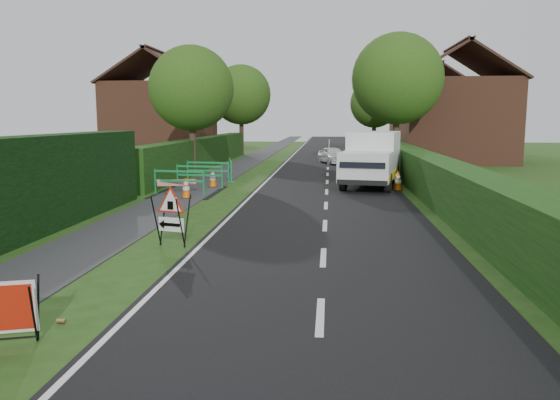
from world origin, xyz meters
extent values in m
plane|color=#224614|center=(0.00, 0.00, 0.00)|extent=(120.00, 120.00, 0.00)
cube|color=black|center=(2.50, 35.00, 0.00)|extent=(6.00, 90.00, 0.02)
cube|color=#2D2D30|center=(-3.00, 35.00, 0.01)|extent=(2.00, 90.00, 0.02)
cube|color=#14380F|center=(-5.00, 22.00, 0.00)|extent=(1.00, 24.00, 1.80)
cube|color=#14380F|center=(6.50, 16.00, 0.00)|extent=(1.20, 50.00, 1.50)
cube|color=brown|center=(-10.00, 30.00, 2.75)|extent=(7.00, 7.00, 5.50)
cube|color=#331E19|center=(-11.75, 30.00, 6.59)|extent=(4.00, 7.40, 2.58)
cube|color=#331E19|center=(-8.25, 30.00, 6.59)|extent=(4.00, 7.40, 2.58)
cube|color=#331E19|center=(-10.00, 30.00, 7.69)|extent=(0.25, 7.40, 0.18)
cube|color=brown|center=(11.00, 28.00, 2.75)|extent=(7.00, 7.00, 5.50)
cube|color=#331E19|center=(9.25, 28.00, 6.59)|extent=(4.00, 7.40, 2.58)
cube|color=#331E19|center=(12.75, 28.00, 6.59)|extent=(4.00, 7.40, 2.58)
cube|color=#331E19|center=(11.00, 28.00, 7.69)|extent=(0.25, 7.40, 0.18)
cube|color=brown|center=(12.00, 42.00, 2.75)|extent=(7.00, 7.00, 5.50)
cube|color=#331E19|center=(10.25, 42.00, 6.59)|extent=(4.00, 7.40, 2.58)
cube|color=#331E19|center=(13.75, 42.00, 6.59)|extent=(4.00, 7.40, 2.58)
cube|color=#331E19|center=(12.00, 42.00, 7.69)|extent=(0.25, 7.40, 0.18)
cylinder|color=#2D2116|center=(-4.60, 18.00, 1.31)|extent=(0.36, 0.36, 2.62)
sphere|color=#264813|center=(-4.60, 18.00, 4.50)|extent=(4.40, 4.40, 4.40)
cylinder|color=#2D2116|center=(6.40, 22.00, 1.49)|extent=(0.36, 0.36, 2.97)
sphere|color=#264813|center=(6.40, 22.00, 5.18)|extent=(5.20, 5.20, 5.20)
cylinder|color=#2D2116|center=(-4.60, 34.00, 1.40)|extent=(0.36, 0.36, 2.80)
sphere|color=#264813|center=(-4.60, 34.00, 4.84)|extent=(4.80, 4.80, 4.80)
cylinder|color=#2D2116|center=(6.40, 38.00, 1.22)|extent=(0.36, 0.36, 2.45)
sphere|color=#264813|center=(6.40, 38.00, 4.23)|extent=(4.20, 4.20, 4.20)
cylinder|color=black|center=(-1.17, -3.88, 0.43)|extent=(0.12, 0.29, 0.83)
cylinder|color=black|center=(-1.27, -3.59, 0.43)|extent=(0.12, 0.29, 0.83)
cylinder|color=black|center=(-1.33, 1.64, 0.61)|extent=(0.13, 0.36, 1.19)
cylinder|color=black|center=(-1.25, 1.92, 0.61)|extent=(0.13, 0.36, 1.19)
cylinder|color=black|center=(-0.71, 1.46, 0.61)|extent=(0.13, 0.36, 1.19)
cylinder|color=black|center=(-0.63, 1.75, 0.61)|extent=(0.13, 0.36, 1.19)
cube|color=white|center=(-0.99, 1.67, 0.53)|extent=(0.64, 0.20, 0.32)
cube|color=black|center=(-0.99, 1.66, 0.53)|extent=(0.46, 0.14, 0.07)
cone|color=black|center=(-1.24, 1.73, 0.53)|extent=(0.20, 0.23, 0.19)
cube|color=black|center=(-0.99, 1.65, 0.98)|extent=(0.15, 0.05, 0.19)
cube|color=silver|center=(4.56, 14.25, 1.39)|extent=(2.62, 3.58, 1.94)
cube|color=silver|center=(4.07, 11.85, 1.01)|extent=(2.39, 2.45, 1.19)
cube|color=black|center=(3.87, 10.87, 1.31)|extent=(1.78, 0.58, 0.54)
cube|color=yellow|center=(3.38, 13.54, 0.62)|extent=(1.02, 4.87, 0.24)
cube|color=yellow|center=(5.37, 13.13, 0.62)|extent=(1.02, 4.87, 0.24)
cube|color=black|center=(3.87, 10.88, 0.48)|extent=(1.95, 0.51, 0.20)
cylinder|color=black|center=(3.17, 11.98, 0.40)|extent=(0.40, 0.84, 0.80)
cylinder|color=black|center=(4.94, 11.62, 0.40)|extent=(0.40, 0.84, 0.80)
cylinder|color=black|center=(3.82, 15.15, 0.40)|extent=(0.40, 0.84, 0.80)
cylinder|color=black|center=(5.59, 14.79, 0.40)|extent=(0.40, 0.84, 0.80)
cube|color=black|center=(5.41, 12.28, 0.02)|extent=(0.38, 0.38, 0.04)
cone|color=#EF6107|center=(5.41, 12.28, 0.42)|extent=(0.32, 0.32, 0.75)
cylinder|color=white|center=(5.41, 12.28, 0.38)|extent=(0.25, 0.25, 0.14)
cylinder|color=white|center=(5.41, 12.28, 0.56)|extent=(0.17, 0.17, 0.10)
cube|color=black|center=(5.46, 12.98, 0.02)|extent=(0.38, 0.38, 0.04)
cone|color=#EF6107|center=(5.46, 12.98, 0.42)|extent=(0.32, 0.32, 0.75)
cylinder|color=white|center=(5.46, 12.98, 0.38)|extent=(0.25, 0.25, 0.14)
cylinder|color=white|center=(5.46, 12.98, 0.56)|extent=(0.17, 0.17, 0.10)
cube|color=black|center=(5.29, 16.38, 0.02)|extent=(0.38, 0.38, 0.04)
cone|color=#EF6107|center=(5.29, 16.38, 0.42)|extent=(0.32, 0.32, 0.75)
cylinder|color=white|center=(5.29, 16.38, 0.38)|extent=(0.25, 0.25, 0.14)
cylinder|color=white|center=(5.29, 16.38, 0.56)|extent=(0.17, 0.17, 0.10)
cube|color=black|center=(-2.68, 9.32, 0.02)|extent=(0.38, 0.38, 0.04)
cone|color=#EF6107|center=(-2.68, 9.32, 0.42)|extent=(0.32, 0.32, 0.75)
cylinder|color=white|center=(-2.68, 9.32, 0.38)|extent=(0.25, 0.25, 0.14)
cylinder|color=white|center=(-2.68, 9.32, 0.56)|extent=(0.17, 0.17, 0.10)
cube|color=black|center=(-2.42, 12.74, 0.02)|extent=(0.38, 0.38, 0.04)
cone|color=#EF6107|center=(-2.42, 12.74, 0.42)|extent=(0.32, 0.32, 0.75)
cylinder|color=white|center=(-2.42, 12.74, 0.38)|extent=(0.25, 0.25, 0.14)
cylinder|color=white|center=(-2.42, 12.74, 0.56)|extent=(0.17, 0.17, 0.10)
cube|color=#177E40|center=(-4.18, 10.33, 0.50)|extent=(0.06, 0.06, 1.00)
cube|color=#177E40|center=(-2.19, 10.10, 0.50)|extent=(0.06, 0.06, 1.00)
cube|color=#177E40|center=(-3.18, 10.22, 0.92)|extent=(1.99, 0.28, 0.08)
cube|color=#177E40|center=(-3.18, 10.22, 0.55)|extent=(1.99, 0.28, 0.08)
cube|color=#177E40|center=(-4.18, 10.33, 0.02)|extent=(0.10, 0.35, 0.04)
cube|color=#177E40|center=(-2.19, 10.10, 0.02)|extent=(0.10, 0.35, 0.04)
cube|color=#177E40|center=(-3.91, 12.52, 0.50)|extent=(0.06, 0.06, 1.00)
cube|color=#177E40|center=(-1.92, 12.30, 0.50)|extent=(0.06, 0.06, 1.00)
cube|color=#177E40|center=(-2.91, 12.41, 0.92)|extent=(1.99, 0.27, 0.08)
cube|color=#177E40|center=(-2.91, 12.41, 0.55)|extent=(1.99, 0.27, 0.08)
cube|color=#177E40|center=(-3.91, 12.52, 0.02)|extent=(0.10, 0.35, 0.04)
cube|color=#177E40|center=(-1.92, 12.30, 0.02)|extent=(0.10, 0.35, 0.04)
cube|color=#177E40|center=(-3.99, 14.56, 0.50)|extent=(0.06, 0.06, 1.00)
cube|color=#177E40|center=(-2.01, 14.30, 0.50)|extent=(0.06, 0.06, 1.00)
cube|color=#177E40|center=(-3.00, 14.43, 0.92)|extent=(1.99, 0.30, 0.08)
cube|color=#177E40|center=(-3.00, 14.43, 0.55)|extent=(1.99, 0.30, 0.08)
cube|color=#177E40|center=(-3.99, 14.56, 0.02)|extent=(0.10, 0.35, 0.04)
cube|color=#177E40|center=(-2.01, 14.30, 0.02)|extent=(0.10, 0.35, 0.04)
cube|color=#177E40|center=(-1.95, 14.62, 0.50)|extent=(0.06, 0.06, 1.00)
cube|color=#177E40|center=(-2.40, 16.57, 0.50)|extent=(0.06, 0.06, 1.00)
cube|color=#177E40|center=(-2.17, 15.59, 0.92)|extent=(0.49, 1.96, 0.08)
cube|color=#177E40|center=(-2.17, 15.59, 0.55)|extent=(0.49, 1.96, 0.08)
cube|color=#177E40|center=(-1.95, 14.62, 0.02)|extent=(0.35, 0.14, 0.04)
cube|color=#177E40|center=(-2.40, 16.57, 0.02)|extent=(0.35, 0.14, 0.04)
cube|color=red|center=(-3.36, 10.46, 0.00)|extent=(1.46, 0.42, 0.25)
cylinder|color=#BF7F4C|center=(-1.23, -3.08, 0.00)|extent=(0.12, 0.07, 0.07)
imported|color=silver|center=(2.80, 25.63, 0.56)|extent=(2.26, 3.50, 1.11)
camera|label=1|loc=(2.61, -10.30, 2.93)|focal=35.00mm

